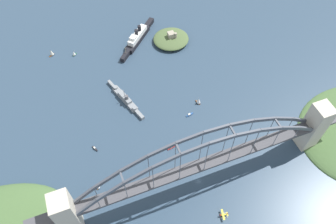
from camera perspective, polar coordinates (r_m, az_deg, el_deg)
ground_plane at (r=310.14m, az=5.34°, el=-11.92°), size 1400.00×1400.00×0.00m
harbor_arch_bridge at (r=281.15m, az=5.84°, el=-9.25°), size 292.37×16.86×77.86m
ocean_liner at (r=422.24m, az=-5.32°, el=12.89°), size 62.79×63.17×18.72m
naval_cruiser at (r=358.47m, az=-7.47°, el=2.29°), size 23.67×64.36×17.05m
fort_island_mid_harbor at (r=420.41m, az=0.53°, el=12.68°), size 44.83×43.01×14.67m
seaplane_second_in_formation at (r=299.24m, az=9.70°, el=-17.33°), size 7.48×9.60×4.86m
small_boat_0 at (r=353.95m, az=5.37°, el=1.96°), size 5.15×7.25×8.73m
small_boat_1 at (r=426.47m, az=-19.72°, el=9.77°), size 7.25×5.94×9.11m
small_boat_2 at (r=418.60m, az=-16.13°, el=9.83°), size 5.74×5.28×6.74m
small_boat_3 at (r=324.14m, az=0.64°, el=-6.16°), size 10.05×3.66×2.44m
small_boat_4 at (r=309.94m, az=-12.15°, el=-12.57°), size 4.93×5.59×6.75m
small_boat_5 at (r=331.47m, az=-12.68°, el=-6.23°), size 4.19×7.56×2.21m
small_boat_6 at (r=346.24m, az=3.79°, el=-0.46°), size 8.84×3.33×2.27m
channel_marker_buoy at (r=308.70m, az=-3.74°, el=-11.76°), size 2.20×2.20×2.75m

